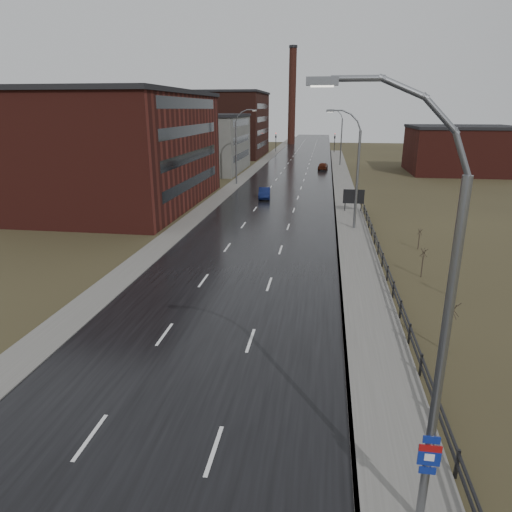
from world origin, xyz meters
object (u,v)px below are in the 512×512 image
(streetlight_main, at_px, (431,335))
(car_far, at_px, (323,166))
(car_near, at_px, (264,193))
(billboard, at_px, (354,197))

(streetlight_main, relative_size, car_far, 2.78)
(streetlight_main, height_order, car_near, streetlight_main)
(streetlight_main, relative_size, billboard, 4.54)
(streetlight_main, height_order, car_far, streetlight_main)
(billboard, xyz_separation_m, car_far, (-3.79, 38.05, -1.04))
(streetlight_main, relative_size, car_near, 2.81)
(car_far, bearing_deg, streetlight_main, 96.70)
(streetlight_main, distance_m, car_far, 80.34)
(billboard, bearing_deg, car_far, 95.68)
(car_far, bearing_deg, billboard, 100.12)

